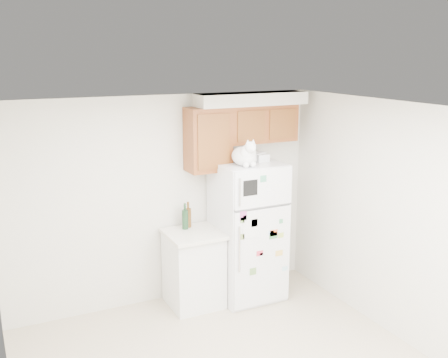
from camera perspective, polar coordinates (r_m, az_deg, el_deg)
room_shell at (r=4.67m, az=2.00°, el=-2.52°), size 3.84×4.04×2.52m
refrigerator at (r=6.42m, az=2.60°, el=-5.64°), size 0.76×0.78×1.70m
base_counter at (r=6.35m, az=-3.32°, el=-9.66°), size 0.64×0.64×0.92m
cat at (r=5.99m, az=2.35°, el=2.60°), size 0.32×0.47×0.33m
storage_box_back at (r=6.31m, az=3.63°, el=2.47°), size 0.22×0.19×0.10m
storage_box_front at (r=6.25m, az=4.15°, el=2.30°), size 0.16×0.12×0.09m
bottle_green at (r=6.24m, az=-4.27°, el=-4.06°), size 0.07×0.07×0.32m
bottle_amber at (r=6.30m, az=-3.92°, el=-3.87°), size 0.07×0.07×0.31m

